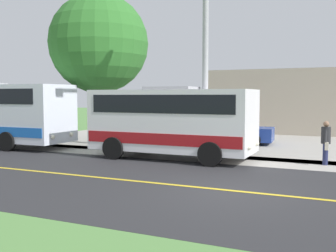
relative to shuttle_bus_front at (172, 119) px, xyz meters
The scene contains 9 objects.
ground_plane 6.02m from the shuttle_bus_front, 39.17° to the left, with size 120.00×120.00×0.00m, color #548442.
road_surface 6.02m from the shuttle_bus_front, 39.17° to the left, with size 8.00×100.00×0.01m, color #28282B.
sidewalk 4.06m from the shuttle_bus_front, 100.86° to the left, with size 2.40×100.00×0.01m, color #9E9991.
road_centre_line 6.01m from the shuttle_bus_front, 39.17° to the left, with size 0.16×100.00×0.00m, color gold.
shuttle_bus_front is the anchor object (origin of this frame).
pedestrian_with_bags 5.91m from the shuttle_bus_front, 99.53° to the left, with size 0.72×0.34×1.62m.
street_light_pole 3.40m from the shuttle_bus_front, 107.45° to the left, with size 1.97×0.24×8.65m.
parked_car_near 6.22m from the shuttle_bus_front, behind, with size 2.29×4.53×1.45m.
tree_curbside 7.16m from the shuttle_bus_front, 118.10° to the right, with size 5.13×5.13×7.82m.
Camera 1 is at (10.44, 2.94, 2.55)m, focal length 43.29 mm.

